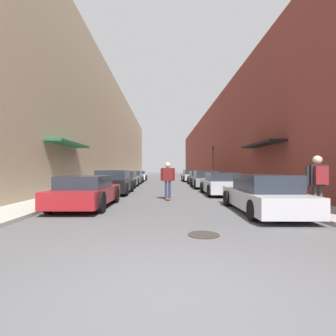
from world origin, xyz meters
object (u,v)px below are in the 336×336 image
Objects in this scene: parked_car_left_4 at (138,176)px; manhole_cover at (204,235)px; parked_car_right_4 at (191,176)px; parked_car_left_1 at (114,182)px; parked_car_right_0 at (263,194)px; parked_car_right_3 at (198,178)px; parked_car_right_1 at (221,184)px; skateboarder at (168,177)px; parked_car_left_3 at (132,177)px; parked_car_right_2 at (206,180)px; traffic_light at (213,159)px; pedestrian at (318,177)px; parked_car_left_0 at (87,192)px; parked_car_left_2 at (125,179)px.

parked_car_left_4 is 26.54m from manhole_cover.
parked_car_right_4 is at bearing 84.52° from manhole_cover.
parked_car_left_1 reaches higher than parked_car_right_0.
parked_car_right_4 reaches higher than manhole_cover.
parked_car_right_3 is at bearing -88.90° from parked_car_right_4.
skateboarder is (-3.06, -2.32, 0.48)m from parked_car_right_1.
parked_car_right_0 is (6.45, -17.46, -0.01)m from parked_car_left_3.
parked_car_left_1 reaches higher than parked_car_left_3.
parked_car_right_2 is 10.27m from parked_car_right_4.
parked_car_right_3 is 1.07× the size of traffic_light.
parked_car_right_1 is at bearing 101.10° from pedestrian.
parked_car_right_2 reaches higher than parked_car_left_0.
parked_car_right_0 is at bearing -96.24° from traffic_light.
parked_car_right_0 is 20.69m from traffic_light.
parked_car_left_1 is at bearing -89.33° from parked_car_left_2.
parked_car_right_2 is 2.29× the size of skateboarder.
parked_car_left_4 reaches higher than manhole_cover.
parked_car_right_2 is (-0.01, 5.21, 0.03)m from parked_car_right_1.
parked_car_right_2 is at bearing -90.82° from parked_car_right_3.
traffic_light is (8.65, -2.80, 1.91)m from parked_car_left_4.
parked_car_left_0 is at bearing -89.70° from parked_car_left_2.
parked_car_left_2 reaches higher than parked_car_left_3.
skateboarder is 2.54× the size of manhole_cover.
traffic_light is (2.24, 20.48, 1.90)m from parked_car_right_0.
parked_car_right_4 reaches higher than parked_car_left_3.
skateboarder is (-3.02, -17.80, 0.45)m from parked_car_right_4.
parked_car_left_3 is at bearing 90.61° from parked_car_left_0.
parked_car_right_1 is at bearing -99.09° from traffic_light.
parked_car_left_2 is at bearing 117.99° from parked_car_right_0.
parked_car_right_4 is 24.56m from manhole_cover.
parked_car_right_0 is at bearing -89.55° from parked_car_right_2.
parked_car_right_4 is (-0.03, 10.27, 0.00)m from parked_car_right_2.
parked_car_left_2 is 1.16× the size of traffic_light.
parked_car_right_1 is 0.94× the size of parked_car_right_4.
parked_car_right_4 is 2.49× the size of skateboarder.
parked_car_left_4 is at bearing 90.35° from parked_car_left_0.
parked_car_left_3 is 14.19m from skateboarder.
parked_car_right_3 reaches higher than parked_car_left_0.
parked_car_left_0 is 1.02× the size of parked_car_left_3.
parked_car_right_1 is (6.37, -11.47, -0.01)m from parked_car_left_3.
manhole_cover is at bearing -104.91° from parked_car_right_1.
pedestrian reaches higher than parked_car_left_0.
parked_car_right_1 is 0.99× the size of parked_car_right_3.
traffic_light is at bearing 78.65° from manhole_cover.
parked_car_right_3 is at bearing 89.65° from parked_car_right_1.
traffic_light reaches higher than skateboarder.
skateboarder is at bearing 95.83° from manhole_cover.
parked_car_right_2 is at bearing 90.45° from parked_car_right_0.
manhole_cover is (3.81, -4.21, -0.59)m from parked_car_left_0.
parked_car_left_1 is at bearing 111.59° from manhole_cover.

